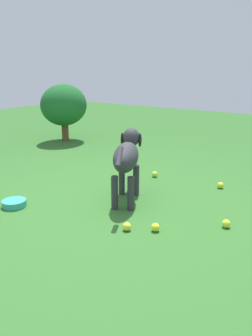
{
  "coord_description": "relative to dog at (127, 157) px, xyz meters",
  "views": [
    {
      "loc": [
        -2.24,
        -1.75,
        1.23
      ],
      "look_at": [
        0.2,
        -0.05,
        0.33
      ],
      "focal_mm": 36.2,
      "sensor_mm": 36.0,
      "label": 1
    }
  ],
  "objects": [
    {
      "name": "tennis_ball_0",
      "position": [
        0.81,
        -0.63,
        -0.39
      ],
      "size": [
        0.07,
        0.07,
        0.07
      ],
      "primitive_type": "sphere",
      "color": "#D1E02A",
      "rests_on": "ground"
    },
    {
      "name": "tennis_ball_2",
      "position": [
        -0.04,
        -0.99,
        -0.39
      ],
      "size": [
        0.07,
        0.07,
        0.07
      ],
      "primitive_type": "sphere",
      "color": "#C8E333",
      "rests_on": "ground"
    },
    {
      "name": "dog",
      "position": [
        0.0,
        0.0,
        0.0
      ],
      "size": [
        0.87,
        0.49,
        0.64
      ],
      "rotation": [
        0.0,
        0.0,
        0.46
      ],
      "color": "#2D2D33",
      "rests_on": "ground"
    },
    {
      "name": "ground",
      "position": [
        -0.25,
        0.02,
        -0.42
      ],
      "size": [
        14.0,
        14.0,
        0.0
      ],
      "primitive_type": "plane",
      "color": "#2D6026"
    },
    {
      "name": "tennis_ball_4",
      "position": [
        -0.41,
        -0.56,
        -0.39
      ],
      "size": [
        0.07,
        0.07,
        0.07
      ],
      "primitive_type": "sphere",
      "color": "yellow",
      "rests_on": "ground"
    },
    {
      "name": "tennis_ball_1",
      "position": [
        0.74,
        0.12,
        -0.39
      ],
      "size": [
        0.07,
        0.07,
        0.07
      ],
      "primitive_type": "sphere",
      "color": "#C2E436",
      "rests_on": "ground"
    },
    {
      "name": "tennis_ball_3",
      "position": [
        -0.53,
        -0.37,
        -0.39
      ],
      "size": [
        0.07,
        0.07,
        0.07
      ],
      "primitive_type": "sphere",
      "color": "yellow",
      "rests_on": "ground"
    },
    {
      "name": "shrub_near",
      "position": [
        1.57,
        2.36,
        0.18
      ],
      "size": [
        0.8,
        0.72,
        0.95
      ],
      "color": "brown",
      "rests_on": "ground"
    },
    {
      "name": "water_bowl",
      "position": [
        -0.73,
        0.75,
        -0.39
      ],
      "size": [
        0.22,
        0.22,
        0.06
      ],
      "primitive_type": "cylinder",
      "color": "teal",
      "rests_on": "ground"
    }
  ]
}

